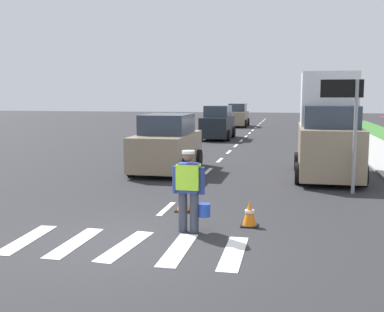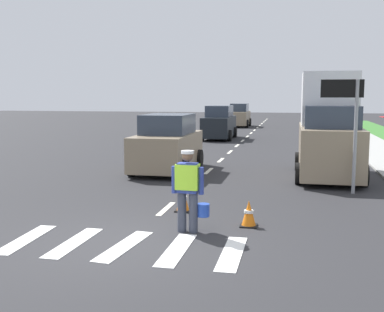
{
  "view_description": "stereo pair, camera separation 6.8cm",
  "coord_description": "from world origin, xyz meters",
  "px_view_note": "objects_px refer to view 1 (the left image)",
  "views": [
    {
      "loc": [
        2.93,
        -8.37,
        2.77
      ],
      "look_at": [
        0.28,
        4.43,
        1.1
      ],
      "focal_mm": 44.74,
      "sensor_mm": 36.0,
      "label": 1
    },
    {
      "loc": [
        2.99,
        -8.36,
        2.77
      ],
      "look_at": [
        0.28,
        4.43,
        1.1
      ],
      "focal_mm": 44.74,
      "sensor_mm": 36.0,
      "label": 2
    }
  ],
  "objects_px": {
    "delivery_truck": "(328,130)",
    "road_worker": "(190,187)",
    "traffic_cone_far": "(183,199)",
    "traffic_cone_near": "(250,213)",
    "lane_direction_sign": "(347,108)",
    "car_oncoming_lead": "(167,145)",
    "car_oncoming_third": "(238,116)",
    "car_oncoming_second": "(218,123)"
  },
  "relations": [
    {
      "from": "delivery_truck",
      "to": "road_worker",
      "type": "bearing_deg",
      "value": -113.21
    },
    {
      "from": "road_worker",
      "to": "traffic_cone_far",
      "type": "xyz_separation_m",
      "value": [
        -0.52,
        1.69,
        -0.64
      ]
    },
    {
      "from": "traffic_cone_near",
      "to": "delivery_truck",
      "type": "xyz_separation_m",
      "value": [
        2.05,
        6.8,
        1.33
      ]
    },
    {
      "from": "lane_direction_sign",
      "to": "delivery_truck",
      "type": "height_order",
      "value": "delivery_truck"
    },
    {
      "from": "lane_direction_sign",
      "to": "traffic_cone_near",
      "type": "relative_size",
      "value": 5.72
    },
    {
      "from": "car_oncoming_lead",
      "to": "lane_direction_sign",
      "type": "bearing_deg",
      "value": -25.1
    },
    {
      "from": "car_oncoming_lead",
      "to": "delivery_truck",
      "type": "bearing_deg",
      "value": -0.16
    },
    {
      "from": "traffic_cone_near",
      "to": "car_oncoming_third",
      "type": "xyz_separation_m",
      "value": [
        -3.81,
        32.37,
        0.67
      ]
    },
    {
      "from": "road_worker",
      "to": "car_oncoming_lead",
      "type": "xyz_separation_m",
      "value": [
        -2.43,
        7.49,
        0.04
      ]
    },
    {
      "from": "traffic_cone_far",
      "to": "car_oncoming_second",
      "type": "distance_m",
      "value": 19.21
    },
    {
      "from": "lane_direction_sign",
      "to": "car_oncoming_lead",
      "type": "xyz_separation_m",
      "value": [
        -5.93,
        2.78,
        -1.44
      ]
    },
    {
      "from": "lane_direction_sign",
      "to": "road_worker",
      "type": "bearing_deg",
      "value": -126.53
    },
    {
      "from": "lane_direction_sign",
      "to": "car_oncoming_third",
      "type": "xyz_separation_m",
      "value": [
        -6.15,
        28.33,
        -1.47
      ]
    },
    {
      "from": "delivery_truck",
      "to": "car_oncoming_second",
      "type": "height_order",
      "value": "delivery_truck"
    },
    {
      "from": "delivery_truck",
      "to": "lane_direction_sign",
      "type": "bearing_deg",
      "value": -84.06
    },
    {
      "from": "lane_direction_sign",
      "to": "car_oncoming_lead",
      "type": "distance_m",
      "value": 6.7
    },
    {
      "from": "road_worker",
      "to": "car_oncoming_second",
      "type": "height_order",
      "value": "car_oncoming_second"
    },
    {
      "from": "traffic_cone_near",
      "to": "car_oncoming_third",
      "type": "bearing_deg",
      "value": 96.71
    },
    {
      "from": "lane_direction_sign",
      "to": "car_oncoming_second",
      "type": "height_order",
      "value": "lane_direction_sign"
    },
    {
      "from": "road_worker",
      "to": "delivery_truck",
      "type": "bearing_deg",
      "value": 66.79
    },
    {
      "from": "car_oncoming_third",
      "to": "car_oncoming_second",
      "type": "bearing_deg",
      "value": -89.62
    },
    {
      "from": "traffic_cone_far",
      "to": "car_oncoming_third",
      "type": "bearing_deg",
      "value": 93.9
    },
    {
      "from": "road_worker",
      "to": "delivery_truck",
      "type": "xyz_separation_m",
      "value": [
        3.21,
        7.48,
        0.68
      ]
    },
    {
      "from": "traffic_cone_near",
      "to": "delivery_truck",
      "type": "bearing_deg",
      "value": 73.2
    },
    {
      "from": "road_worker",
      "to": "lane_direction_sign",
      "type": "xyz_separation_m",
      "value": [
        3.49,
        4.72,
        1.48
      ]
    },
    {
      "from": "car_oncoming_third",
      "to": "delivery_truck",
      "type": "bearing_deg",
      "value": -77.09
    },
    {
      "from": "traffic_cone_near",
      "to": "car_oncoming_lead",
      "type": "bearing_deg",
      "value": 117.76
    },
    {
      "from": "traffic_cone_near",
      "to": "traffic_cone_far",
      "type": "height_order",
      "value": "traffic_cone_far"
    },
    {
      "from": "road_worker",
      "to": "car_oncoming_third",
      "type": "bearing_deg",
      "value": 94.59
    },
    {
      "from": "car_oncoming_lead",
      "to": "car_oncoming_third",
      "type": "distance_m",
      "value": 25.55
    },
    {
      "from": "road_worker",
      "to": "lane_direction_sign",
      "type": "bearing_deg",
      "value": 53.47
    },
    {
      "from": "traffic_cone_far",
      "to": "car_oncoming_second",
      "type": "xyz_separation_m",
      "value": [
        -2.06,
        19.08,
        0.69
      ]
    },
    {
      "from": "delivery_truck",
      "to": "car_oncoming_second",
      "type": "bearing_deg",
      "value": 113.49
    },
    {
      "from": "delivery_truck",
      "to": "car_oncoming_third",
      "type": "height_order",
      "value": "delivery_truck"
    },
    {
      "from": "road_worker",
      "to": "car_oncoming_lead",
      "type": "distance_m",
      "value": 7.88
    },
    {
      "from": "lane_direction_sign",
      "to": "car_oncoming_second",
      "type": "relative_size",
      "value": 0.73
    },
    {
      "from": "lane_direction_sign",
      "to": "car_oncoming_lead",
      "type": "bearing_deg",
      "value": 154.9
    },
    {
      "from": "road_worker",
      "to": "traffic_cone_near",
      "type": "xyz_separation_m",
      "value": [
        1.15,
        0.68,
        -0.65
      ]
    },
    {
      "from": "delivery_truck",
      "to": "car_oncoming_lead",
      "type": "xyz_separation_m",
      "value": [
        -5.64,
        0.02,
        -0.64
      ]
    },
    {
      "from": "lane_direction_sign",
      "to": "delivery_truck",
      "type": "xyz_separation_m",
      "value": [
        -0.29,
        2.76,
        -0.8
      ]
    },
    {
      "from": "delivery_truck",
      "to": "traffic_cone_far",
      "type": "bearing_deg",
      "value": -122.75
    },
    {
      "from": "traffic_cone_near",
      "to": "lane_direction_sign",
      "type": "bearing_deg",
      "value": 59.91
    }
  ]
}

